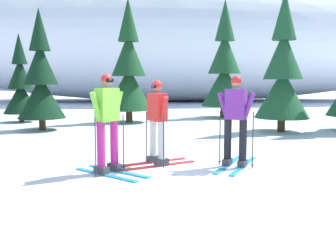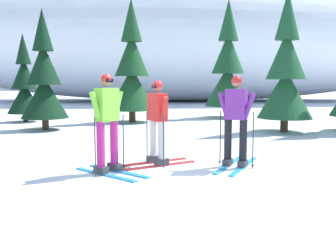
{
  "view_description": "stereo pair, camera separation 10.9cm",
  "coord_description": "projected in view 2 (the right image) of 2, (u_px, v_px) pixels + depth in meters",
  "views": [
    {
      "loc": [
        -0.14,
        -6.38,
        1.7
      ],
      "look_at": [
        0.27,
        0.76,
        0.95
      ],
      "focal_mm": 39.6,
      "sensor_mm": 36.0,
      "label": 1
    },
    {
      "loc": [
        -0.03,
        -6.39,
        1.7
      ],
      "look_at": [
        0.27,
        0.76,
        0.95
      ],
      "focal_mm": 39.6,
      "sensor_mm": 36.0,
      "label": 2
    }
  ],
  "objects": [
    {
      "name": "ground_plane",
      "position": [
        155.0,
        178.0,
        6.52
      ],
      "size": [
        120.0,
        120.0,
        0.0
      ],
      "primitive_type": "plane",
      "color": "white"
    },
    {
      "name": "skier_lime_jacket",
      "position": [
        107.0,
        121.0,
        6.8
      ],
      "size": [
        1.45,
        1.35,
        1.84
      ],
      "color": "#2893CC",
      "rests_on": "ground"
    },
    {
      "name": "pine_tree_left",
      "position": [
        44.0,
        80.0,
        12.84
      ],
      "size": [
        1.62,
        1.62,
        4.2
      ],
      "color": "#47301E",
      "rests_on": "ground"
    },
    {
      "name": "skier_red_jacket",
      "position": [
        157.0,
        121.0,
        7.5
      ],
      "size": [
        1.75,
        1.2,
        1.72
      ],
      "color": "red",
      "rests_on": "ground"
    },
    {
      "name": "skier_purple_jacket",
      "position": [
        236.0,
        120.0,
        7.27
      ],
      "size": [
        1.21,
        1.75,
        1.81
      ],
      "color": "#2893CC",
      "rests_on": "ground"
    },
    {
      "name": "pine_tree_far_left",
      "position": [
        24.0,
        85.0,
        15.44
      ],
      "size": [
        1.42,
        1.42,
        3.68
      ],
      "color": "#47301E",
      "rests_on": "ground"
    },
    {
      "name": "pine_tree_right",
      "position": [
        286.0,
        73.0,
        12.28
      ],
      "size": [
        1.81,
        1.81,
        4.68
      ],
      "color": "#47301E",
      "rests_on": "ground"
    },
    {
      "name": "snow_ridge_background",
      "position": [
        183.0,
        41.0,
        31.58
      ],
      "size": [
        49.14,
        14.59,
        10.27
      ],
      "primitive_type": "ellipsoid",
      "color": "white",
      "rests_on": "ground"
    },
    {
      "name": "pine_tree_center_left",
      "position": [
        132.0,
        71.0,
        15.26
      ],
      "size": [
        1.96,
        1.96,
        5.08
      ],
      "color": "#47301E",
      "rests_on": "ground"
    },
    {
      "name": "pine_tree_center_right",
      "position": [
        228.0,
        69.0,
        17.22
      ],
      "size": [
        2.11,
        2.11,
        5.47
      ],
      "color": "#47301E",
      "rests_on": "ground"
    }
  ]
}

